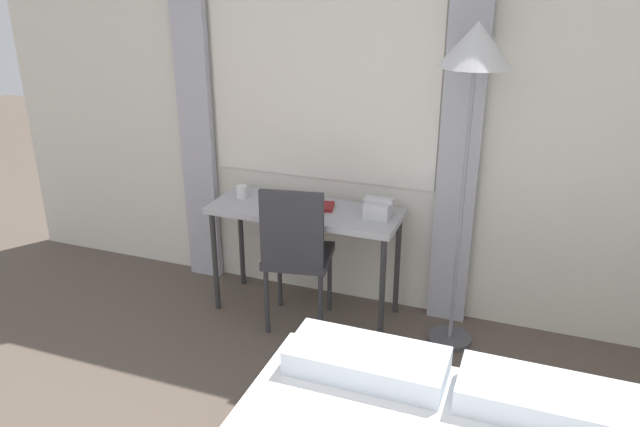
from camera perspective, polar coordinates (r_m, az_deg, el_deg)
The scene contains 7 objects.
wall_back_with_window at distance 3.94m, azimuth 4.36°, elevation 9.83°, with size 5.56×0.13×2.70m.
desk at distance 3.96m, azimuth -1.35°, elevation -0.46°, with size 1.22×0.46×0.74m.
desk_chair at distance 3.82m, azimuth -2.20°, elevation -3.29°, with size 0.46×0.46×0.96m.
standing_lamp at distance 3.42m, azimuth 13.95°, elevation 12.77°, with size 0.39×0.39×1.91m.
telephone at distance 3.81m, azimuth 5.40°, elevation 0.50°, with size 0.18×0.18×0.12m.
book at distance 3.93m, azimuth -0.27°, elevation 0.69°, with size 0.23×0.18×0.02m.
mug at distance 4.13m, azimuth -7.14°, elevation 1.99°, with size 0.07×0.07×0.08m.
Camera 1 is at (1.02, -0.36, 2.18)m, focal length 35.00 mm.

